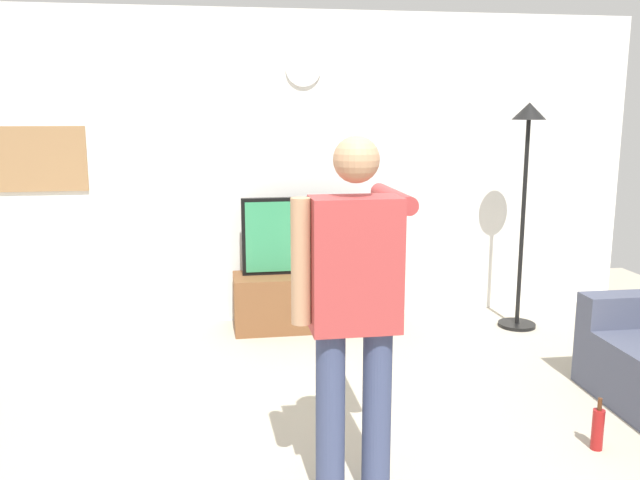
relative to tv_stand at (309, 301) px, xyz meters
The scene contains 8 objects.
back_wall 1.18m from the tv_stand, 117.04° to the left, with size 6.40×0.10×2.70m, color silver.
tv_stand is the anchor object (origin of this frame).
television 0.57m from the tv_stand, 90.00° to the left, with size 1.13×0.07×0.66m.
wall_clock 1.99m from the tv_stand, 90.00° to the left, with size 0.30×0.30×0.03m, color white.
framed_picture 2.55m from the tv_stand, behind, with size 0.78×0.04×0.53m, color #997047.
floor_lamp 2.15m from the tv_stand, ahead, with size 0.32×0.32×1.92m.
person_standing_nearer_lamp 2.72m from the tv_stand, 93.45° to the right, with size 0.59×0.78×1.76m.
beverage_bottle 2.70m from the tv_stand, 61.49° to the right, with size 0.07×0.07×0.30m.
Camera 1 is at (-0.61, -2.93, 1.87)m, focal length 37.58 mm.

